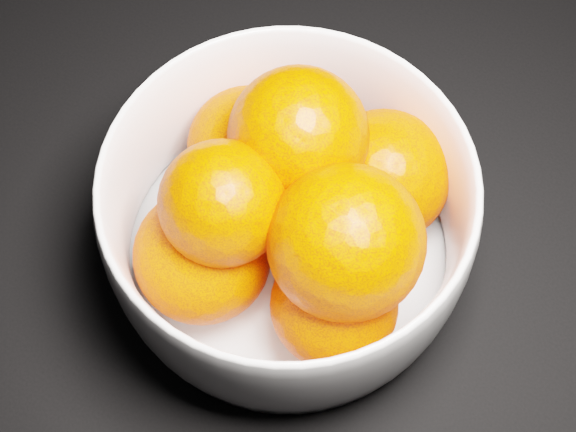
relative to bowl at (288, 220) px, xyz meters
The scene contains 2 objects.
bowl is the anchor object (origin of this frame).
orange_pile 0.02m from the bowl, 37.43° to the left, with size 0.20×0.21×0.15m.
Camera 1 is at (0.33, 0.05, 0.54)m, focal length 50.00 mm.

